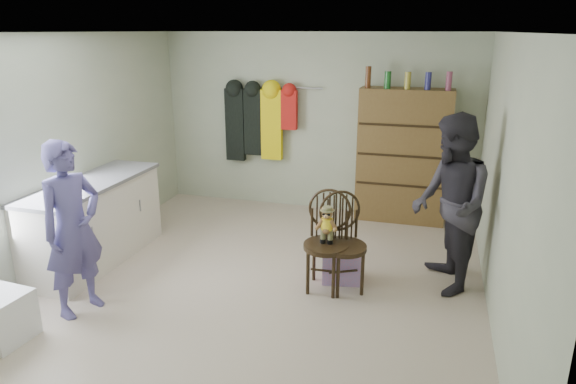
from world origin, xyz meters
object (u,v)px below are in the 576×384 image
(counter, at_px, (95,221))
(chair_far, at_px, (343,238))
(dresser, at_px, (403,156))
(chair_front, at_px, (327,234))

(counter, bearing_deg, chair_far, 2.82)
(chair_far, distance_m, dresser, 2.23)
(chair_front, bearing_deg, dresser, 73.66)
(chair_front, distance_m, chair_far, 0.16)
(counter, relative_size, dresser, 0.90)
(counter, height_order, chair_far, chair_far)
(counter, bearing_deg, dresser, 35.69)
(counter, height_order, dresser, dresser)
(chair_front, height_order, dresser, dresser)
(counter, distance_m, chair_front, 2.64)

